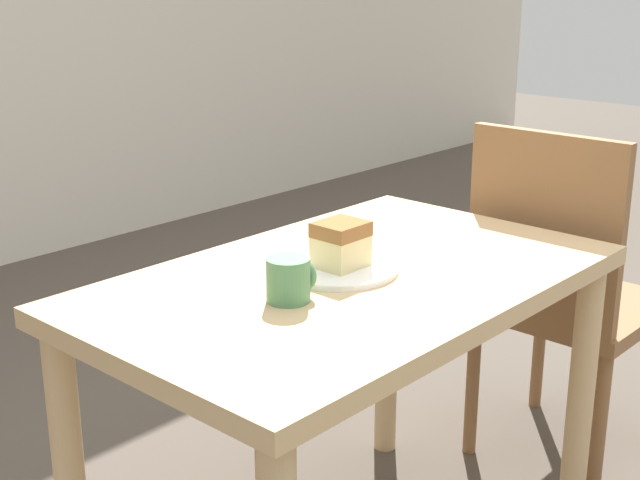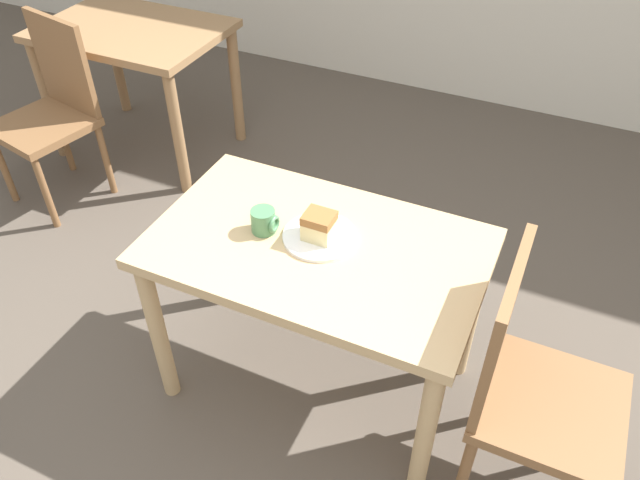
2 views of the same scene
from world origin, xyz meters
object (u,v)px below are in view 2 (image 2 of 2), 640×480
cake_slice (319,226)px  dining_table_far (135,49)px  chair_near_window (530,385)px  coffee_mug (264,221)px  dining_table_near (317,269)px  chair_far_corner (52,108)px  plate (320,236)px

cake_slice → dining_table_far: bearing=145.2°
chair_near_window → coffee_mug: 0.97m
dining_table_near → coffee_mug: 0.24m
cake_slice → chair_near_window: bearing=-8.7°
chair_near_window → chair_far_corner: 2.59m
chair_near_window → cake_slice: (-0.75, 0.11, 0.27)m
cake_slice → plate: bearing=96.5°
coffee_mug → plate: bearing=13.3°
dining_table_far → cake_slice: size_ratio=10.04×
chair_far_corner → coffee_mug: (1.56, -0.62, 0.26)m
dining_table_near → chair_near_window: chair_near_window is taller
plate → dining_table_far: bearing=145.4°
dining_table_near → chair_near_window: size_ratio=1.17×
cake_slice → coffee_mug: (-0.18, -0.03, -0.02)m
chair_far_corner → plate: 1.85m
dining_table_near → dining_table_far: size_ratio=1.12×
chair_near_window → chair_far_corner: size_ratio=1.00×
chair_far_corner → coffee_mug: chair_far_corner is taller
dining_table_far → dining_table_near: bearing=-35.3°
chair_near_window → chair_far_corner: bearing=74.4°
plate → coffee_mug: bearing=-166.7°
dining_table_far → chair_near_window: chair_near_window is taller
dining_table_far → chair_far_corner: bearing=-102.5°
dining_table_far → coffee_mug: bearing=-38.9°
dining_table_near → cake_slice: 0.17m
dining_table_far → coffee_mug: size_ratio=10.97×
plate → cake_slice: (0.00, -0.01, 0.05)m
dining_table_far → coffee_mug: coffee_mug is taller
chair_far_corner → cake_slice: 1.86m
chair_far_corner → cake_slice: chair_far_corner is taller
plate → coffee_mug: 0.19m
chair_far_corner → plate: (1.74, -0.58, 0.22)m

